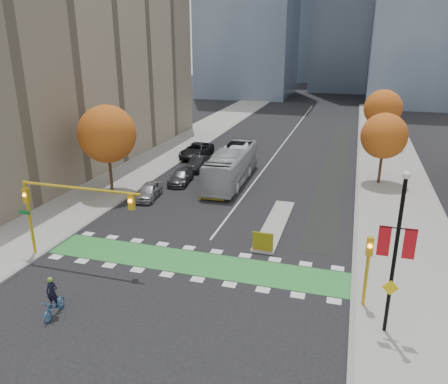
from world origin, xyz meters
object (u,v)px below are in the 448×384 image
Objects in this scene: tree_west at (107,134)px; parked_car_d at (196,150)px; tree_east_far at (383,109)px; parked_car_a at (149,191)px; parked_car_c at (181,177)px; hazard_board at (263,242)px; tree_east_near at (384,136)px; traffic_signal_east at (368,262)px; cyclist at (54,303)px; traffic_signal_west at (61,202)px; bus at (231,166)px; banner_lamppost at (396,248)px; parked_car_b at (198,163)px.

parked_car_d is at bearing 78.50° from tree_west.
tree_east_far is 1.25× the size of parked_car_d.
parked_car_c is (1.10, 5.00, -0.04)m from parked_car_a.
tree_east_near reaches higher than hazard_board.
traffic_signal_east is 16.44m from cyclist.
traffic_signal_west is 7.00m from cyclist.
bus is 2.02× the size of parked_car_d.
tree_east_far reaches higher than tree_east_near.
tree_east_far is 43.61m from traffic_signal_west.
cyclist is (-16.40, -3.40, -3.86)m from banner_lamppost.
parked_car_d is at bearing -152.36° from tree_east_far.
bus reaches higher than cyclist.
tree_east_far is 1.67× the size of parked_car_c.
bus is 5.18m from parked_car_c.
cyclist is (-17.40, -43.90, -4.49)m from tree_east_far.
banner_lamppost reaches higher than traffic_signal_east.
traffic_signal_west is 0.69× the size of bus.
cyclist is 0.18× the size of bus.
tree_west is 27.63m from banner_lamppost.
parked_car_b is (5.00, 9.74, -4.89)m from tree_west.
hazard_board is 0.17× the size of banner_lamppost.
hazard_board is at bearing -39.41° from parked_car_a.
parked_car_b reaches higher than parked_car_c.
cyclist reaches higher than hazard_board.
traffic_signal_west is at bearing -86.53° from parked_car_d.
tree_west is at bearing -100.28° from parked_car_d.
tree_east_near reaches higher than bus.
tree_west is 1.35× the size of parked_car_d.
banner_lamppost is 26.98m from parked_car_c.
tree_east_far is 38.64m from traffic_signal_east.
tree_east_far reaches higher than traffic_signal_east.
traffic_signal_east is 2.92m from banner_lamppost.
hazard_board is at bearing -68.17° from bus.
parked_car_d is (-2.01, 10.00, 0.18)m from parked_car_c.
parked_car_b is at bearing 143.99° from bus.
tree_east_far is 1.87× the size of traffic_signal_east.
tree_east_near is (24.00, 10.00, -0.75)m from tree_west.
traffic_signal_east is 0.50× the size of banner_lamppost.
parked_car_c is at bearing 135.40° from traffic_signal_east.
traffic_signal_east is 22.90m from bus.
tree_west reaches higher than parked_car_c.
cyclist reaches higher than parked_car_a.
tree_east_near is at bearing -0.23° from parked_car_b.
hazard_board is 0.17× the size of tree_west.
traffic_signal_east is at bearing -51.00° from parked_car_c.
parked_car_d reaches higher than parked_car_b.
parked_car_a is at bearing -3.80° from tree_west.
tree_east_far is 25.79m from parked_car_b.
tree_east_near is 1.73× the size of traffic_signal_east.
parked_car_c is at bearing 131.24° from hazard_board.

